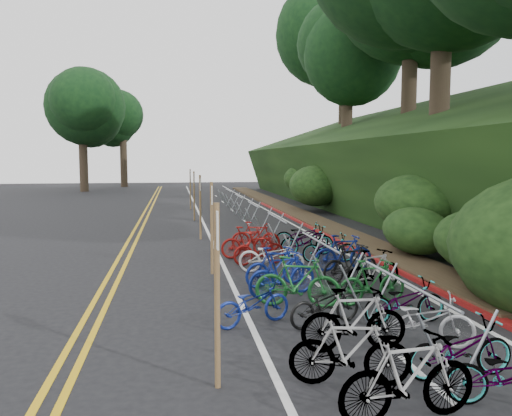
{
  "coord_description": "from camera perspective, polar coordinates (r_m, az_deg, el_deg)",
  "views": [
    {
      "loc": [
        -0.38,
        -8.32,
        3.1
      ],
      "look_at": [
        2.6,
        9.86,
        1.3
      ],
      "focal_mm": 35.0,
      "sensor_mm": 36.0,
      "label": 1
    }
  ],
  "objects": [
    {
      "name": "road_markings",
      "position": [
        18.7,
        -6.1,
        -3.98
      ],
      "size": [
        7.47,
        80.0,
        0.01
      ],
      "color": "gold",
      "rests_on": "ground"
    },
    {
      "name": "bike_valet",
      "position": [
        11.81,
        7.78,
        -7.26
      ],
      "size": [
        3.23,
        13.07,
        1.09
      ],
      "color": "slate",
      "rests_on": "ground"
    },
    {
      "name": "bike_racks_rest",
      "position": [
        21.7,
        -0.31,
        -0.36
      ],
      "size": [
        1.14,
        23.0,
        1.17
      ],
      "color": "gray",
      "rests_on": "ground"
    },
    {
      "name": "ground",
      "position": [
        8.89,
        -6.51,
        -14.86
      ],
      "size": [
        120.0,
        120.0,
        0.0
      ],
      "primitive_type": "plane",
      "color": "black",
      "rests_on": "ground"
    },
    {
      "name": "red_curb",
      "position": [
        21.43,
        7.27,
        -2.65
      ],
      "size": [
        0.25,
        28.0,
        0.1
      ],
      "primitive_type": "cube",
      "color": "maroon",
      "rests_on": "ground"
    },
    {
      "name": "bike_front",
      "position": [
        9.49,
        -0.38,
        -10.85
      ],
      "size": [
        1.08,
        1.67,
        0.83
      ],
      "primitive_type": "imported",
      "rotation": [
        0.0,
        0.0,
        1.94
      ],
      "color": "navy",
      "rests_on": "ground"
    },
    {
      "name": "signposts_rest",
      "position": [
        22.4,
        -6.79,
        1.27
      ],
      "size": [
        0.08,
        18.4,
        2.5
      ],
      "color": "brown",
      "rests_on": "ground"
    },
    {
      "name": "bike_rack_front",
      "position": [
        8.34,
        16.64,
        -10.12
      ],
      "size": [
        1.15,
        3.17,
        1.19
      ],
      "color": "gray",
      "rests_on": "ground"
    },
    {
      "name": "tree_cluster",
      "position": [
        33.2,
        9.45,
        20.91
      ],
      "size": [
        32.86,
        54.38,
        19.13
      ],
      "color": "#2D2319",
      "rests_on": "ground"
    },
    {
      "name": "embankment",
      "position": [
        30.44,
        16.73,
        4.34
      ],
      "size": [
        14.3,
        48.14,
        9.11
      ],
      "color": "black",
      "rests_on": "ground"
    },
    {
      "name": "signpost_near",
      "position": [
        6.75,
        -4.48,
        -8.59
      ],
      "size": [
        0.08,
        0.4,
        2.53
      ],
      "color": "brown",
      "rests_on": "ground"
    }
  ]
}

